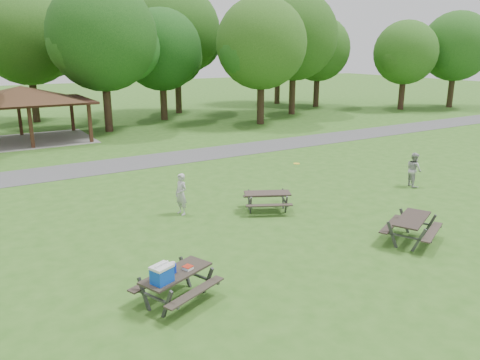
% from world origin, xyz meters
% --- Properties ---
extents(ground, '(160.00, 160.00, 0.00)m').
position_xyz_m(ground, '(0.00, 0.00, 0.00)').
color(ground, '#30601B').
rests_on(ground, ground).
extents(asphalt_path, '(120.00, 3.20, 0.02)m').
position_xyz_m(asphalt_path, '(0.00, 14.00, 0.01)').
color(asphalt_path, '#49484B').
rests_on(asphalt_path, ground).
extents(pavilion, '(8.60, 7.01, 3.76)m').
position_xyz_m(pavilion, '(-4.00, 24.00, 3.06)').
color(pavilion, '#382214').
rests_on(pavilion, ground).
extents(tree_row_e, '(8.40, 8.00, 11.02)m').
position_xyz_m(tree_row_e, '(2.10, 25.03, 6.78)').
color(tree_row_e, black).
rests_on(tree_row_e, ground).
extents(tree_row_f, '(7.35, 7.00, 9.55)m').
position_xyz_m(tree_row_f, '(8.09, 28.53, 5.84)').
color(tree_row_f, '#302115').
rests_on(tree_row_f, ground).
extents(tree_row_g, '(7.77, 7.40, 10.25)m').
position_xyz_m(tree_row_g, '(14.09, 22.03, 6.33)').
color(tree_row_g, black).
rests_on(tree_row_g, ground).
extents(tree_row_h, '(8.61, 8.20, 11.37)m').
position_xyz_m(tree_row_h, '(20.10, 25.53, 7.03)').
color(tree_row_h, '#301F15').
rests_on(tree_row_h, ground).
extents(tree_row_i, '(7.14, 6.80, 9.52)m').
position_xyz_m(tree_row_i, '(26.08, 29.03, 5.91)').
color(tree_row_i, black).
rests_on(tree_row_i, ground).
extents(tree_row_j, '(6.72, 6.40, 8.96)m').
position_xyz_m(tree_row_j, '(32.08, 22.53, 5.56)').
color(tree_row_j, black).
rests_on(tree_row_j, ground).
extents(tree_deep_b, '(8.40, 8.00, 11.13)m').
position_xyz_m(tree_deep_b, '(-1.90, 33.03, 6.89)').
color(tree_deep_b, black).
rests_on(tree_deep_b, ground).
extents(tree_deep_c, '(8.82, 8.40, 11.90)m').
position_xyz_m(tree_deep_c, '(11.10, 32.03, 7.44)').
color(tree_deep_c, '#302115').
rests_on(tree_deep_c, ground).
extents(tree_deep_d, '(8.40, 8.00, 11.27)m').
position_xyz_m(tree_deep_d, '(24.10, 33.53, 7.03)').
color(tree_deep_d, '#302115').
rests_on(tree_deep_d, ground).
extents(tree_flank_right, '(7.56, 7.20, 9.97)m').
position_xyz_m(tree_flank_right, '(38.09, 21.03, 6.15)').
color(tree_flank_right, black).
rests_on(tree_flank_right, ground).
extents(picnic_table_near, '(2.34, 2.13, 1.32)m').
position_xyz_m(picnic_table_near, '(-4.00, -0.99, 0.76)').
color(picnic_table_near, black).
rests_on(picnic_table_near, ground).
extents(picnic_table_middle, '(2.24, 2.08, 0.78)m').
position_xyz_m(picnic_table_middle, '(1.98, 3.56, 0.57)').
color(picnic_table_middle, '#312723').
rests_on(picnic_table_middle, ground).
extents(picnic_table_far, '(2.46, 2.28, 0.86)m').
position_xyz_m(picnic_table_far, '(4.31, -1.41, 0.63)').
color(picnic_table_far, black).
rests_on(picnic_table_far, ground).
extents(frisbee_in_flight, '(0.27, 0.27, 0.02)m').
position_xyz_m(frisbee_in_flight, '(3.74, 4.01, 1.60)').
color(frisbee_in_flight, yellow).
rests_on(frisbee_in_flight, ground).
extents(frisbee_thrower, '(0.51, 0.66, 1.62)m').
position_xyz_m(frisbee_thrower, '(-1.05, 4.95, 0.81)').
color(frisbee_thrower, '#B0B0B3').
rests_on(frisbee_thrower, ground).
extents(frisbee_catcher, '(0.82, 0.93, 1.59)m').
position_xyz_m(frisbee_catcher, '(9.67, 2.85, 0.79)').
color(frisbee_catcher, '#AAAAAD').
rests_on(frisbee_catcher, ground).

